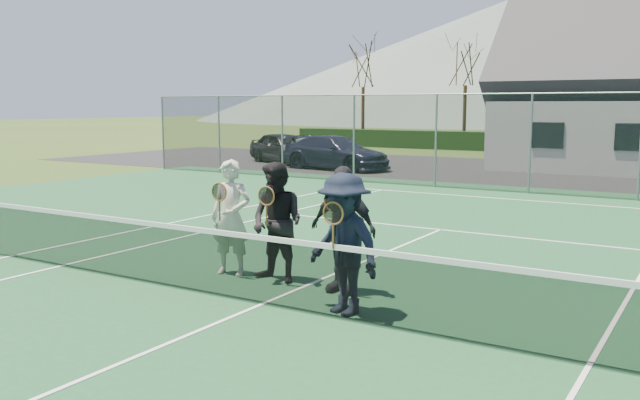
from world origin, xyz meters
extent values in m
plane|color=#304719|center=(0.00, 20.00, 0.00)|extent=(220.00, 220.00, 0.00)
cube|color=#1C4C2B|center=(0.00, 0.00, 0.01)|extent=(30.00, 30.00, 0.02)
cube|color=black|center=(-4.00, 20.00, 0.01)|extent=(40.00, 12.00, 0.01)
cube|color=black|center=(0.00, 32.00, 0.55)|extent=(40.00, 1.20, 1.10)
cone|color=#53635A|center=(-25.00, 95.00, 9.00)|extent=(110.00, 110.00, 18.00)
imported|color=black|center=(-12.51, 18.70, 0.72)|extent=(4.53, 3.26, 1.43)
imported|color=gray|center=(-9.80, 17.80, 0.64)|extent=(4.07, 2.07, 1.28)
imported|color=black|center=(-8.89, 17.25, 0.70)|extent=(5.07, 2.68, 1.40)
cube|color=white|center=(0.00, 11.88, 0.03)|extent=(10.97, 0.06, 0.01)
cube|color=white|center=(-5.49, 0.00, 0.03)|extent=(0.06, 23.77, 0.01)
cube|color=white|center=(-4.12, 0.00, 0.03)|extent=(0.06, 23.77, 0.01)
cube|color=white|center=(4.12, 0.00, 0.03)|extent=(0.06, 23.77, 0.01)
cube|color=white|center=(0.00, 6.40, 0.03)|extent=(8.23, 0.06, 0.01)
cube|color=white|center=(0.00, 0.00, 0.03)|extent=(0.06, 12.80, 0.01)
cube|color=black|center=(0.00, 0.00, 0.48)|extent=(11.60, 0.02, 0.88)
cube|color=white|center=(0.00, 0.00, 0.93)|extent=(11.60, 0.03, 0.07)
cylinder|color=slate|center=(-15.00, 13.50, 1.50)|extent=(0.07, 0.07, 3.00)
cylinder|color=slate|center=(-12.00, 13.50, 1.50)|extent=(0.07, 0.07, 3.00)
cylinder|color=slate|center=(-9.00, 13.50, 1.50)|extent=(0.07, 0.07, 3.00)
cylinder|color=slate|center=(-6.00, 13.50, 1.50)|extent=(0.07, 0.07, 3.00)
cylinder|color=slate|center=(-3.00, 13.50, 1.50)|extent=(0.07, 0.07, 3.00)
cylinder|color=slate|center=(0.00, 13.50, 1.50)|extent=(0.07, 0.07, 3.00)
cube|color=black|center=(0.00, 13.50, 1.50)|extent=(30.00, 0.03, 3.00)
cylinder|color=slate|center=(0.00, 13.50, 3.00)|extent=(30.00, 0.04, 0.04)
cube|color=black|center=(-1.00, 19.98, 1.50)|extent=(1.20, 0.06, 1.00)
cube|color=black|center=(2.00, 19.98, 1.50)|extent=(1.20, 0.06, 1.00)
cylinder|color=#382314|center=(-16.00, 33.00, 1.93)|extent=(0.22, 0.22, 3.85)
cylinder|color=#342412|center=(-9.00, 33.00, 1.93)|extent=(0.22, 0.22, 3.85)
imported|color=beige|center=(-1.39, 1.11, 0.92)|extent=(0.74, 0.57, 1.80)
torus|color=brown|center=(-1.39, 0.84, 1.35)|extent=(0.29, 0.02, 0.29)
cylinder|color=black|center=(-1.39, 0.84, 1.35)|extent=(0.25, 0.00, 0.25)
cylinder|color=brown|center=(-1.39, 0.84, 1.07)|extent=(0.03, 0.03, 0.32)
imported|color=black|center=(-0.52, 1.12, 0.92)|extent=(0.93, 0.76, 1.80)
torus|color=brown|center=(-0.52, 0.85, 1.35)|extent=(0.29, 0.02, 0.29)
cylinder|color=black|center=(-0.52, 0.85, 1.35)|extent=(0.25, 0.00, 0.25)
cylinder|color=brown|center=(-0.52, 0.85, 1.07)|extent=(0.03, 0.03, 0.32)
imported|color=black|center=(0.59, 1.14, 0.92)|extent=(1.08, 0.51, 1.80)
torus|color=brown|center=(0.59, 0.87, 1.35)|extent=(0.29, 0.02, 0.29)
cylinder|color=black|center=(0.59, 0.87, 1.35)|extent=(0.25, 0.00, 0.25)
cylinder|color=brown|center=(0.59, 0.87, 1.07)|extent=(0.03, 0.03, 0.32)
imported|color=black|center=(1.11, 0.25, 0.92)|extent=(1.31, 1.00, 1.80)
torus|color=brown|center=(1.11, -0.02, 1.35)|extent=(0.29, 0.02, 0.29)
cylinder|color=black|center=(1.11, -0.02, 1.35)|extent=(0.25, 0.00, 0.25)
cylinder|color=brown|center=(1.11, -0.02, 1.07)|extent=(0.03, 0.03, 0.32)
camera|label=1|loc=(5.22, -7.01, 2.65)|focal=38.00mm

